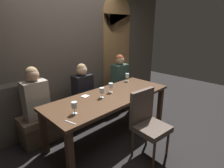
% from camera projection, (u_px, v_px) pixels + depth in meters
% --- Properties ---
extents(ground, '(9.00, 9.00, 0.00)m').
position_uv_depth(ground, '(111.00, 134.00, 3.17)').
color(ground, black).
extents(back_wall_tiled, '(6.00, 0.12, 3.00)m').
position_uv_depth(back_wall_tiled, '(68.00, 44.00, 3.53)').
color(back_wall_tiled, brown).
rests_on(back_wall_tiled, ground).
extents(arched_door, '(0.90, 0.05, 2.55)m').
position_uv_depth(arched_door, '(117.00, 46.00, 4.43)').
color(arched_door, olive).
rests_on(arched_door, ground).
extents(dining_table, '(2.20, 0.84, 0.74)m').
position_uv_depth(dining_table, '(111.00, 100.00, 2.97)').
color(dining_table, '#412B1C').
rests_on(dining_table, ground).
extents(banquette_bench, '(2.50, 0.44, 0.45)m').
position_uv_depth(banquette_bench, '(86.00, 110.00, 3.58)').
color(banquette_bench, '#4A3C2E').
rests_on(banquette_bench, ground).
extents(chair_near_side, '(0.48, 0.48, 0.98)m').
position_uv_depth(chair_near_side, '(147.00, 120.00, 2.53)').
color(chair_near_side, '#4C3321').
rests_on(chair_near_side, ground).
extents(diner_redhead, '(0.36, 0.24, 0.82)m').
position_uv_depth(diner_redhead, '(35.00, 94.00, 2.72)').
color(diner_redhead, '#9E9384').
rests_on(diner_redhead, banquette_bench).
extents(diner_bearded, '(0.36, 0.24, 0.72)m').
position_uv_depth(diner_bearded, '(82.00, 84.00, 3.38)').
color(diner_bearded, black).
rests_on(diner_bearded, banquette_bench).
extents(diner_far_end, '(0.36, 0.24, 0.78)m').
position_uv_depth(diner_far_end, '(120.00, 73.00, 4.04)').
color(diner_far_end, '#2D473D').
rests_on(diner_far_end, banquette_bench).
extents(wine_glass_far_left, '(0.08, 0.08, 0.16)m').
position_uv_depth(wine_glass_far_left, '(102.00, 91.00, 2.81)').
color(wine_glass_far_left, silver).
rests_on(wine_glass_far_left, dining_table).
extents(wine_glass_near_right, '(0.08, 0.08, 0.16)m').
position_uv_depth(wine_glass_near_right, '(111.00, 86.00, 3.04)').
color(wine_glass_near_right, silver).
rests_on(wine_glass_near_right, dining_table).
extents(wine_glass_near_left, '(0.08, 0.08, 0.16)m').
position_uv_depth(wine_glass_near_left, '(127.00, 76.00, 3.67)').
color(wine_glass_near_left, silver).
rests_on(wine_glass_near_left, dining_table).
extents(wine_glass_end_left, '(0.08, 0.08, 0.16)m').
position_uv_depth(wine_glass_end_left, '(74.00, 106.00, 2.29)').
color(wine_glass_end_left, silver).
rests_on(wine_glass_end_left, dining_table).
extents(fork_on_table, '(0.05, 0.17, 0.01)m').
position_uv_depth(fork_on_table, '(71.00, 122.00, 2.10)').
color(fork_on_table, silver).
rests_on(fork_on_table, dining_table).
extents(folded_napkin, '(0.13, 0.12, 0.01)m').
position_uv_depth(folded_napkin, '(85.00, 96.00, 2.89)').
color(folded_napkin, silver).
rests_on(folded_napkin, dining_table).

